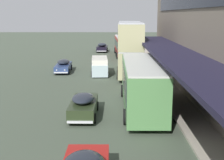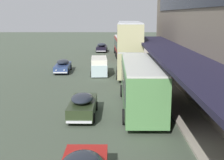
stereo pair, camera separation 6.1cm
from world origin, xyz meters
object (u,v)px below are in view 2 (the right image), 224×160
object	(u,v)px
sedan_oncoming_front	(101,47)
vw_van	(98,65)
transit_bus_kerbside_front	(140,83)
transit_bus_kerbside_rear	(123,45)
sedan_oncoming_rear	(62,66)
transit_bus_kerbside_far	(129,46)
sedan_lead_mid	(82,105)

from	to	relation	value
sedan_oncoming_front	vw_van	xyz separation A→B (m)	(0.41, -22.28, 0.29)
transit_bus_kerbside_front	transit_bus_kerbside_rear	xyz separation A→B (m)	(-0.19, 29.77, -0.16)
transit_bus_kerbside_front	sedan_oncoming_front	size ratio (longest dim) A/B	2.34
transit_bus_kerbside_rear	sedan_oncoming_rear	world-z (taller)	transit_bus_kerbside_rear
transit_bus_kerbside_rear	sedan_oncoming_front	size ratio (longest dim) A/B	2.52
transit_bus_kerbside_far	sedan_lead_mid	xyz separation A→B (m)	(-3.94, -15.49, -2.41)
transit_bus_kerbside_rear	sedan_lead_mid	xyz separation A→B (m)	(-3.83, -31.44, -1.03)
sedan_oncoming_front	sedan_lead_mid	bearing A→B (deg)	-90.12
transit_bus_kerbside_far	vw_van	world-z (taller)	transit_bus_kerbside_far
sedan_oncoming_rear	transit_bus_kerbside_rear	bearing A→B (deg)	62.26
transit_bus_kerbside_front	sedan_oncoming_front	bearing A→B (deg)	96.31
transit_bus_kerbside_rear	sedan_oncoming_front	bearing A→B (deg)	122.66
transit_bus_kerbside_front	vw_van	bearing A→B (deg)	104.81
sedan_lead_mid	sedan_oncoming_front	bearing A→B (deg)	89.88
transit_bus_kerbside_front	transit_bus_kerbside_rear	world-z (taller)	transit_bus_kerbside_front
transit_bus_kerbside_front	sedan_oncoming_rear	bearing A→B (deg)	117.81
sedan_lead_mid	sedan_oncoming_rear	bearing A→B (deg)	103.19
transit_bus_kerbside_front	transit_bus_kerbside_far	bearing A→B (deg)	90.33
transit_bus_kerbside_far	sedan_lead_mid	bearing A→B (deg)	-104.26
transit_bus_kerbside_rear	vw_van	bearing A→B (deg)	-101.46
transit_bus_kerbside_front	sedan_lead_mid	size ratio (longest dim) A/B	2.29
transit_bus_kerbside_front	transit_bus_kerbside_rear	bearing A→B (deg)	90.37
sedan_lead_mid	vw_van	distance (m)	15.01
vw_van	transit_bus_kerbside_front	bearing A→B (deg)	-75.19
transit_bus_kerbside_front	transit_bus_kerbside_far	distance (m)	13.88
transit_bus_kerbside_front	sedan_oncoming_rear	size ratio (longest dim) A/B	2.11
transit_bus_kerbside_far	sedan_oncoming_rear	xyz separation A→B (m)	(-7.86, 1.22, -2.46)
sedan_oncoming_front	vw_van	bearing A→B (deg)	-88.93
transit_bus_kerbside_far	sedan_oncoming_front	xyz separation A→B (m)	(-3.86, 21.79, -2.39)
vw_van	sedan_oncoming_front	bearing A→B (deg)	91.07
sedan_oncoming_front	transit_bus_kerbside_far	bearing A→B (deg)	-79.96
transit_bus_kerbside_far	sedan_oncoming_rear	distance (m)	8.32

